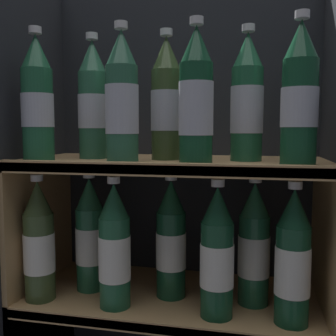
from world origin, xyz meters
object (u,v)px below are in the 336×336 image
object	(u,v)px
bottle_upper_front_0	(37,101)
bottle_upper_back_2	(247,101)
bottle_upper_back_0	(93,103)
bottle_lower_front_1	(115,249)
bottle_upper_back_1	(166,102)
bottle_upper_front_1	(122,101)
bottle_lower_front_0	(39,244)
bottle_lower_back_0	(90,237)
bottle_lower_back_1	(172,242)
bottle_lower_front_3	(293,261)
bottle_upper_front_2	(196,100)
bottle_lower_back_2	(254,247)
bottle_lower_front_2	(217,256)
bottle_upper_front_3	(300,97)

from	to	relation	value
bottle_upper_front_0	bottle_upper_back_2	size ratio (longest dim) A/B	1.00
bottle_upper_back_0	bottle_lower_front_1	bearing A→B (deg)	-45.75
bottle_upper_back_2	bottle_upper_back_0	bearing A→B (deg)	180.00
bottle_upper_back_0	bottle_upper_back_1	size ratio (longest dim) A/B	1.00
bottle_upper_front_1	bottle_lower_front_0	bearing A→B (deg)	-180.00
bottle_lower_front_0	bottle_lower_back_0	xyz separation A→B (m)	(0.09, 0.07, 0.00)
bottle_upper_front_1	bottle_lower_back_1	world-z (taller)	bottle_upper_front_1
bottle_lower_back_0	bottle_lower_back_1	xyz separation A→B (m)	(0.19, 0.00, 0.00)
bottle_upper_front_0	bottle_lower_back_1	distance (m)	0.42
bottle_lower_front_1	bottle_lower_front_0	bearing A→B (deg)	-180.00
bottle_upper_front_0	bottle_lower_front_3	world-z (taller)	bottle_upper_front_0
bottle_upper_front_2	bottle_lower_back_2	world-z (taller)	bottle_upper_front_2
bottle_upper_front_0	bottle_lower_front_3	xyz separation A→B (m)	(0.52, 0.00, -0.31)
bottle_lower_back_2	bottle_upper_front_2	bearing A→B (deg)	-146.93
bottle_upper_back_2	bottle_lower_front_0	world-z (taller)	bottle_upper_back_2
bottle_upper_back_2	bottle_lower_front_1	bearing A→B (deg)	-164.13
bottle_upper_front_2	bottle_upper_back_1	world-z (taller)	same
bottle_lower_front_2	bottle_upper_back_2	bearing A→B (deg)	55.72
bottle_upper_front_3	bottle_lower_back_2	world-z (taller)	bottle_upper_front_3
bottle_lower_back_2	bottle_lower_front_0	bearing A→B (deg)	-170.68
bottle_upper_front_3	bottle_upper_front_2	bearing A→B (deg)	180.00
bottle_upper_back_2	bottle_lower_back_1	world-z (taller)	bottle_upper_back_2
bottle_upper_back_1	bottle_lower_back_1	distance (m)	0.30
bottle_upper_front_2	bottle_lower_back_0	distance (m)	0.40
bottle_upper_front_0	bottle_upper_front_2	distance (m)	0.33
bottle_upper_back_2	bottle_lower_back_2	bearing A→B (deg)	0.00
bottle_upper_back_0	bottle_lower_front_0	xyz separation A→B (m)	(-0.10, -0.07, -0.31)
bottle_upper_front_1	bottle_lower_front_2	distance (m)	0.36
bottle_upper_back_0	bottle_lower_front_3	xyz separation A→B (m)	(0.43, -0.07, -0.31)
bottle_upper_front_1	bottle_upper_back_2	size ratio (longest dim) A/B	1.00
bottle_upper_front_3	bottle_lower_front_0	distance (m)	0.61
bottle_upper_front_0	bottle_upper_back_0	bearing A→B (deg)	38.92
bottle_upper_back_0	bottle_lower_back_2	bearing A→B (deg)	0.00
bottle_upper_back_0	bottle_lower_back_1	bearing A→B (deg)	0.00
bottle_upper_back_1	bottle_upper_back_2	size ratio (longest dim) A/B	1.00
bottle_upper_back_2	bottle_lower_back_0	distance (m)	0.46
bottle_lower_front_2	bottle_lower_back_0	xyz separation A→B (m)	(-0.30, 0.07, 0.00)
bottle_lower_back_0	bottle_lower_back_1	size ratio (longest dim) A/B	1.00
bottle_upper_front_1	bottle_lower_front_0	distance (m)	0.36
bottle_upper_front_1	bottle_lower_front_0	size ratio (longest dim) A/B	1.00
bottle_lower_front_2	bottle_lower_front_3	world-z (taller)	same
bottle_upper_front_3	bottle_lower_back_1	world-z (taller)	bottle_upper_front_3
bottle_lower_front_3	bottle_lower_back_1	xyz separation A→B (m)	(-0.25, 0.07, 0.00)
bottle_upper_front_2	bottle_upper_back_2	distance (m)	0.12
bottle_upper_front_0	bottle_lower_back_1	xyz separation A→B (m)	(0.27, 0.07, -0.31)
bottle_lower_front_2	bottle_lower_back_2	world-z (taller)	same
bottle_lower_back_0	bottle_lower_back_2	size ratio (longest dim) A/B	1.00
bottle_upper_back_0	bottle_lower_back_2	world-z (taller)	bottle_upper_back_0
bottle_upper_front_1	bottle_lower_front_0	xyz separation A→B (m)	(-0.19, -0.00, -0.30)
bottle_upper_front_0	bottle_lower_back_1	world-z (taller)	bottle_upper_front_0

